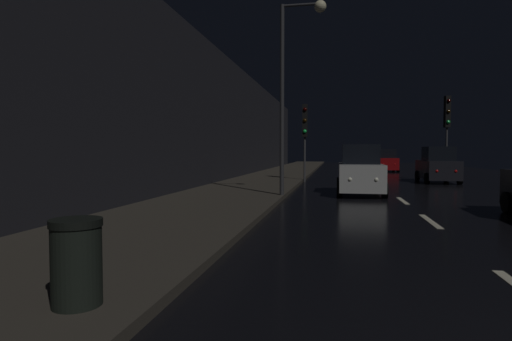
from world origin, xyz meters
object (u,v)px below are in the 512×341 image
at_px(trash_bin_curbside, 77,262).
at_px(car_approaching_headlights, 360,171).
at_px(traffic_light_far_left, 305,126).
at_px(car_parked_right_far, 438,166).
at_px(traffic_light_far_right, 447,119).
at_px(car_distant_taillights, 386,161).
at_px(streetlamp_overhead, 294,70).

xyz_separation_m(trash_bin_curbside, car_approaching_headlights, (3.71, 14.11, 0.34)).
bearing_deg(traffic_light_far_left, car_approaching_headlights, 18.31).
bearing_deg(car_parked_right_far, traffic_light_far_right, -30.44).
bearing_deg(trash_bin_curbside, car_parked_right_far, 68.71).
distance_m(car_approaching_headlights, car_distant_taillights, 20.95).
distance_m(traffic_light_far_right, car_approaching_headlights, 11.05).
bearing_deg(traffic_light_far_left, car_distant_taillights, 151.23).
bearing_deg(car_distant_taillights, traffic_light_far_left, 156.22).
distance_m(trash_bin_curbside, car_approaching_headlights, 14.59).
xyz_separation_m(streetlamp_overhead, car_distant_taillights, (5.98, 23.06, -3.93)).
xyz_separation_m(traffic_light_far_left, streetlamp_overhead, (0.25, -8.91, 1.56)).
relative_size(trash_bin_curbside, car_parked_right_far, 0.23).
distance_m(traffic_light_far_left, car_parked_right_far, 8.05).
bearing_deg(streetlamp_overhead, car_approaching_headlights, 43.03).
xyz_separation_m(traffic_light_far_left, trash_bin_curbside, (-0.89, -20.64, -2.66)).
bearing_deg(streetlamp_overhead, car_parked_right_far, 53.94).
xyz_separation_m(traffic_light_far_right, car_approaching_headlights, (-5.61, -9.09, -2.82)).
relative_size(trash_bin_curbside, car_approaching_headlights, 0.22).
distance_m(traffic_light_far_left, streetlamp_overhead, 9.05).
xyz_separation_m(traffic_light_far_right, streetlamp_overhead, (-8.17, -11.48, 1.07)).
height_order(traffic_light_far_left, car_approaching_headlights, traffic_light_far_left).
distance_m(trash_bin_curbside, car_parked_right_far, 23.44).
height_order(traffic_light_far_left, car_parked_right_far, traffic_light_far_left).
distance_m(traffic_light_far_right, car_distant_taillights, 12.12).
distance_m(traffic_light_far_left, trash_bin_curbside, 20.83).
height_order(traffic_light_far_left, streetlamp_overhead, streetlamp_overhead).
bearing_deg(car_approaching_headlights, traffic_light_far_left, -156.69).
relative_size(car_approaching_headlights, car_distant_taillights, 1.04).
height_order(trash_bin_curbside, car_distant_taillights, car_distant_taillights).
height_order(streetlamp_overhead, car_distant_taillights, streetlamp_overhead).
bearing_deg(traffic_light_far_right, streetlamp_overhead, -44.35).
height_order(car_approaching_headlights, car_distant_taillights, car_approaching_headlights).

